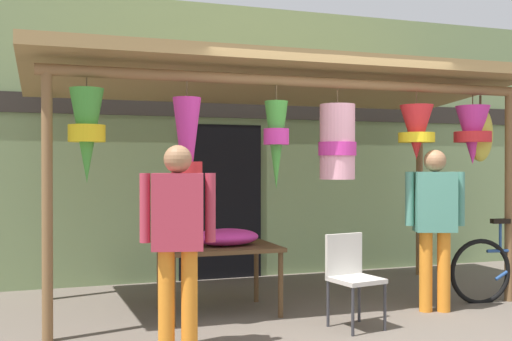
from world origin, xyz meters
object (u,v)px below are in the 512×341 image
at_px(folding_chair, 351,272).
at_px(shopper_by_bananas, 435,216).
at_px(customer_foreground, 178,230).
at_px(display_table, 218,252).
at_px(flower_heap_on_table, 228,237).

distance_m(folding_chair, shopper_by_bananas, 1.19).
bearing_deg(customer_foreground, display_table, 60.44).
bearing_deg(flower_heap_on_table, customer_foreground, -123.64).
xyz_separation_m(flower_heap_on_table, folding_chair, (0.92, -0.85, -0.26)).
height_order(customer_foreground, shopper_by_bananas, customer_foreground).
height_order(display_table, folding_chair, folding_chair).
distance_m(customer_foreground, shopper_by_bananas, 2.77).
relative_size(display_table, flower_heap_on_table, 1.75).
bearing_deg(display_table, folding_chair, -41.28).
distance_m(display_table, customer_foreground, 1.34).
bearing_deg(shopper_by_bananas, customer_foreground, -169.79).
bearing_deg(customer_foreground, shopper_by_bananas, 10.21).
bearing_deg(flower_heap_on_table, folding_chair, -42.97).
distance_m(folding_chair, customer_foreground, 1.73).
bearing_deg(flower_heap_on_table, display_table, 161.43).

